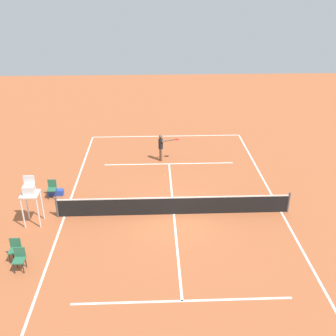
{
  "coord_description": "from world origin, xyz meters",
  "views": [
    {
      "loc": [
        0.92,
        16.15,
        10.49
      ],
      "look_at": [
        0.15,
        -3.49,
        0.8
      ],
      "focal_mm": 41.91,
      "sensor_mm": 36.0,
      "label": 1
    }
  ],
  "objects_px": {
    "player_serving": "(162,145)",
    "umpire_chair": "(30,193)",
    "equipment_bag": "(56,192)",
    "courtside_chair_mid": "(52,188)",
    "tennis_ball": "(165,175)",
    "courtside_chair_near": "(19,258)",
    "courtside_chair_far": "(15,249)"
  },
  "relations": [
    {
      "from": "player_serving",
      "to": "umpire_chair",
      "type": "distance_m",
      "value": 9.12
    },
    {
      "from": "equipment_bag",
      "to": "courtside_chair_mid",
      "type": "bearing_deg",
      "value": 56.56
    },
    {
      "from": "courtside_chair_mid",
      "to": "equipment_bag",
      "type": "relative_size",
      "value": 1.25
    },
    {
      "from": "tennis_ball",
      "to": "courtside_chair_near",
      "type": "xyz_separation_m",
      "value": [
        5.96,
        7.81,
        0.5
      ]
    },
    {
      "from": "tennis_ball",
      "to": "courtside_chair_mid",
      "type": "distance_m",
      "value": 6.36
    },
    {
      "from": "player_serving",
      "to": "equipment_bag",
      "type": "relative_size",
      "value": 2.28
    },
    {
      "from": "courtside_chair_mid",
      "to": "courtside_chair_far",
      "type": "xyz_separation_m",
      "value": [
        0.35,
        5.05,
        0.0
      ]
    },
    {
      "from": "tennis_ball",
      "to": "equipment_bag",
      "type": "height_order",
      "value": "equipment_bag"
    },
    {
      "from": "equipment_bag",
      "to": "umpire_chair",
      "type": "bearing_deg",
      "value": 80.51
    },
    {
      "from": "umpire_chair",
      "to": "courtside_chair_near",
      "type": "distance_m",
      "value": 3.43
    },
    {
      "from": "courtside_chair_far",
      "to": "courtside_chair_near",
      "type": "bearing_deg",
      "value": 120.28
    },
    {
      "from": "umpire_chair",
      "to": "tennis_ball",
      "type": "bearing_deg",
      "value": -143.9
    },
    {
      "from": "courtside_chair_near",
      "to": "courtside_chair_mid",
      "type": "distance_m",
      "value": 5.66
    },
    {
      "from": "courtside_chair_far",
      "to": "courtside_chair_mid",
      "type": "bearing_deg",
      "value": -93.99
    },
    {
      "from": "umpire_chair",
      "to": "courtside_chair_mid",
      "type": "xyz_separation_m",
      "value": [
        -0.31,
        -2.42,
        -1.07
      ]
    },
    {
      "from": "player_serving",
      "to": "courtside_chair_mid",
      "type": "xyz_separation_m",
      "value": [
        5.83,
        4.31,
        -0.5
      ]
    },
    {
      "from": "courtside_chair_far",
      "to": "equipment_bag",
      "type": "xyz_separation_m",
      "value": [
        -0.48,
        -5.25,
        -0.38
      ]
    },
    {
      "from": "tennis_ball",
      "to": "courtside_chair_far",
      "type": "xyz_separation_m",
      "value": [
        6.31,
        7.2,
        0.5
      ]
    },
    {
      "from": "courtside_chair_mid",
      "to": "courtside_chair_near",
      "type": "bearing_deg",
      "value": 90.05
    },
    {
      "from": "player_serving",
      "to": "umpire_chair",
      "type": "bearing_deg",
      "value": -58.09
    },
    {
      "from": "player_serving",
      "to": "umpire_chair",
      "type": "relative_size",
      "value": 0.72
    },
    {
      "from": "umpire_chair",
      "to": "equipment_bag",
      "type": "xyz_separation_m",
      "value": [
        -0.44,
        -2.61,
        -1.46
      ]
    },
    {
      "from": "tennis_ball",
      "to": "player_serving",
      "type": "bearing_deg",
      "value": -86.59
    },
    {
      "from": "player_serving",
      "to": "courtside_chair_far",
      "type": "distance_m",
      "value": 11.23
    },
    {
      "from": "tennis_ball",
      "to": "courtside_chair_far",
      "type": "bearing_deg",
      "value": 48.77
    },
    {
      "from": "umpire_chair",
      "to": "courtside_chair_far",
      "type": "relative_size",
      "value": 2.54
    },
    {
      "from": "courtside_chair_far",
      "to": "equipment_bag",
      "type": "distance_m",
      "value": 5.28
    },
    {
      "from": "player_serving",
      "to": "courtside_chair_mid",
      "type": "relative_size",
      "value": 1.83
    },
    {
      "from": "tennis_ball",
      "to": "umpire_chair",
      "type": "relative_size",
      "value": 0.03
    },
    {
      "from": "courtside_chair_mid",
      "to": "tennis_ball",
      "type": "bearing_deg",
      "value": -160.12
    },
    {
      "from": "equipment_bag",
      "to": "courtside_chair_far",
      "type": "bearing_deg",
      "value": 84.74
    },
    {
      "from": "umpire_chair",
      "to": "courtside_chair_far",
      "type": "height_order",
      "value": "umpire_chair"
    }
  ]
}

